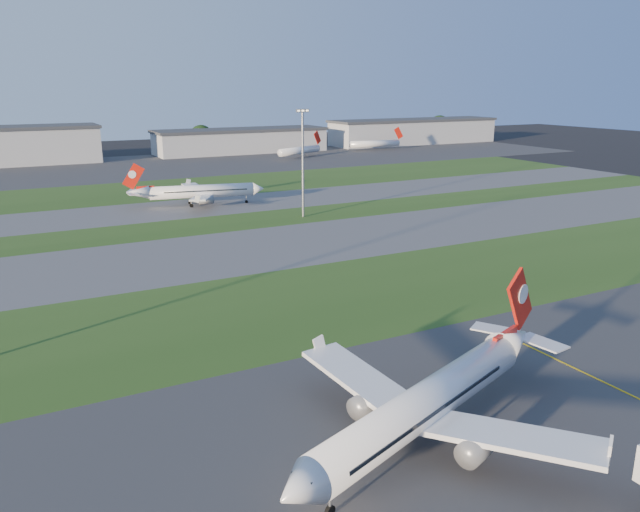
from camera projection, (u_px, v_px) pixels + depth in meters
grass_strip_a at (376, 291)px, 98.09m from camera, size 300.00×34.00×0.01m
taxiway_a at (287, 245)px, 126.22m from camera, size 300.00×32.00×0.01m
grass_strip_b at (243, 221)px, 147.54m from camera, size 300.00×18.00×0.01m
taxiway_b at (213, 206)px, 166.29m from camera, size 300.00×26.00×0.01m
grass_strip_c at (179, 188)px, 194.43m from camera, size 300.00×40.00×0.01m
apron_far at (138, 167)px, 245.58m from camera, size 400.00×80.00×0.01m
airliner_parked at (426, 404)px, 55.26m from camera, size 34.69×29.37×11.33m
airliner_taxiing at (201, 192)px, 166.11m from camera, size 33.52×28.15×10.58m
mini_jet_near at (300, 150)px, 273.90m from camera, size 26.63×13.92×9.48m
mini_jet_far at (375, 144)px, 305.04m from camera, size 28.59×6.30×9.48m
light_mast_centre at (303, 156)px, 148.63m from camera, size 3.20×0.70×25.80m
hangar_west at (6, 146)px, 248.89m from camera, size 71.40×23.00×15.20m
hangar_east at (241, 141)px, 294.39m from camera, size 81.60×23.00×11.20m
hangar_far_east at (414, 131)px, 339.09m from camera, size 96.90×23.00×13.20m
tree_mid_west at (69, 145)px, 269.99m from camera, size 9.90×9.90×10.80m
tree_mid_east at (201, 137)px, 299.27m from camera, size 11.55×11.55×12.60m
tree_east at (339, 133)px, 331.46m from camera, size 10.45×10.45×11.40m
tree_far_east at (439, 126)px, 366.00m from camera, size 12.65×12.65×13.80m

